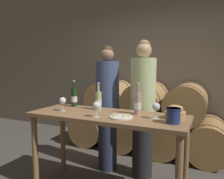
% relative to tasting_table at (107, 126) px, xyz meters
% --- Properties ---
extents(stone_wall_back, '(10.00, 0.12, 3.20)m').
position_rel_tasting_table_xyz_m(stone_wall_back, '(0.00, 2.06, 0.82)').
color(stone_wall_back, '#706656').
rests_on(stone_wall_back, ground_plane).
extents(barrel_stack, '(2.58, 0.90, 1.16)m').
position_rel_tasting_table_xyz_m(barrel_stack, '(0.00, 1.49, -0.25)').
color(barrel_stack, '#A87A47').
rests_on(barrel_stack, ground_plane).
extents(tasting_table, '(1.69, 0.63, 0.92)m').
position_rel_tasting_table_xyz_m(tasting_table, '(0.00, 0.00, 0.00)').
color(tasting_table, olive).
rests_on(tasting_table, ground_plane).
extents(person_left, '(0.31, 0.31, 1.69)m').
position_rel_tasting_table_xyz_m(person_left, '(-0.27, 0.57, 0.08)').
color(person_left, '#2D334C').
rests_on(person_left, ground_plane).
extents(person_right, '(0.31, 0.31, 1.75)m').
position_rel_tasting_table_xyz_m(person_right, '(0.22, 0.57, 0.12)').
color(person_right, '#232326').
rests_on(person_right, ground_plane).
extents(wine_bottle_red, '(0.08, 0.08, 0.33)m').
position_rel_tasting_table_xyz_m(wine_bottle_red, '(-0.57, 0.22, 0.25)').
color(wine_bottle_red, '#193819').
rests_on(wine_bottle_red, tasting_table).
extents(wine_bottle_white, '(0.08, 0.08, 0.32)m').
position_rel_tasting_table_xyz_m(wine_bottle_white, '(-0.19, 0.16, 0.25)').
color(wine_bottle_white, '#ADBC7F').
rests_on(wine_bottle_white, tasting_table).
extents(wine_bottle_rose, '(0.08, 0.08, 0.34)m').
position_rel_tasting_table_xyz_m(wine_bottle_rose, '(0.30, 0.12, 0.25)').
color(wine_bottle_rose, '#BC8E93').
rests_on(wine_bottle_rose, tasting_table).
extents(blue_crock, '(0.13, 0.13, 0.14)m').
position_rel_tasting_table_xyz_m(blue_crock, '(0.70, -0.09, 0.21)').
color(blue_crock, navy).
rests_on(blue_crock, tasting_table).
extents(bread_basket, '(0.20, 0.20, 0.13)m').
position_rel_tasting_table_xyz_m(bread_basket, '(0.69, 0.10, 0.19)').
color(bread_basket, tan).
rests_on(bread_basket, tasting_table).
extents(cheese_plate, '(0.23, 0.23, 0.04)m').
position_rel_tasting_table_xyz_m(cheese_plate, '(0.20, -0.09, 0.14)').
color(cheese_plate, white).
rests_on(cheese_plate, tasting_table).
extents(wine_glass_far_left, '(0.08, 0.08, 0.16)m').
position_rel_tasting_table_xyz_m(wine_glass_far_left, '(-0.53, -0.07, 0.25)').
color(wine_glass_far_left, white).
rests_on(wine_glass_far_left, tasting_table).
extents(wine_glass_left, '(0.08, 0.08, 0.16)m').
position_rel_tasting_table_xyz_m(wine_glass_left, '(-0.03, -0.18, 0.25)').
color(wine_glass_left, white).
rests_on(wine_glass_left, tasting_table).
extents(wine_glass_center, '(0.08, 0.08, 0.16)m').
position_rel_tasting_table_xyz_m(wine_glass_center, '(0.52, 0.01, 0.25)').
color(wine_glass_center, white).
rests_on(wine_glass_center, tasting_table).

